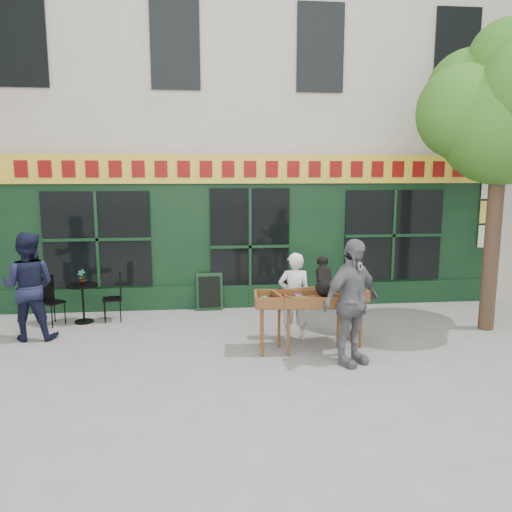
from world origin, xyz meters
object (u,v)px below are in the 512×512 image
object	(u,v)px
dog	(324,275)
man_left	(28,286)
book_cart_right	(320,300)
bistro_table	(83,296)
book_cart_center	(302,303)
man_right	(351,302)
woman	(294,296)

from	to	relation	value
dog	man_left	world-z (taller)	man_left
dog	book_cart_right	xyz separation A→B (m)	(-0.00, 0.20, -0.47)
book_cart_right	bistro_table	xyz separation A→B (m)	(-4.29, 1.90, -0.28)
book_cart_center	book_cart_right	distance (m)	0.38
book_cart_center	dog	size ratio (longest dim) A/B	2.58
dog	man_right	world-z (taller)	man_right
man_left	man_right	bearing A→B (deg)	162.28
dog	man_right	distance (m)	0.70
bistro_table	man_right	bearing A→B (deg)	-30.02
book_cart_center	woman	bearing A→B (deg)	95.13
woman	bistro_table	xyz separation A→B (m)	(-3.95, 1.41, -0.23)
book_cart_right	book_cart_center	bearing A→B (deg)	-167.30
book_cart_center	bistro_table	xyz separation A→B (m)	(-3.95, 2.06, -0.28)
woman	man_left	world-z (taller)	man_left
man_right	man_left	xyz separation A→B (m)	(-5.29, 1.75, -0.02)
woman	man_right	bearing A→B (deg)	122.50
man_left	book_cart_right	bearing A→B (deg)	169.25
man_right	woman	bearing A→B (deg)	86.35
book_cart_right	man_right	world-z (taller)	man_right
woman	man_right	size ratio (longest dim) A/B	0.80
book_cart_center	dog	xyz separation A→B (m)	(0.35, -0.05, 0.47)
man_right	man_left	distance (m)	5.58
bistro_table	man_left	bearing A→B (deg)	-127.87
woman	book_cart_right	bearing A→B (deg)	129.93
dog	woman	world-z (taller)	dog
book_cart_right	man_right	distance (m)	0.82
book_cart_center	man_left	xyz separation A→B (m)	(-4.65, 1.16, 0.13)
man_right	book_cart_right	bearing A→B (deg)	80.78
dog	bistro_table	world-z (taller)	dog
book_cart_center	man_left	bearing A→B (deg)	171.15
book_cart_center	man_right	xyz separation A→B (m)	(0.65, -0.60, 0.15)
book_cart_right	man_right	size ratio (longest dim) A/B	0.82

